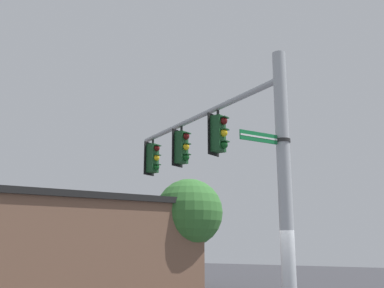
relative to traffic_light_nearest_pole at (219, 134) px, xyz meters
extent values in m
cylinder|color=#ADB2B7|center=(1.03, 2.40, -1.92)|extent=(0.32, 0.32, 6.74)
cylinder|color=#ADB2B7|center=(-0.42, -1.02, 0.78)|extent=(3.06, 6.91, 0.17)
cylinder|color=black|center=(0.00, -0.02, 0.61)|extent=(0.08, 0.08, 0.18)
cube|color=#194723|center=(0.00, -0.02, -0.01)|extent=(0.36, 0.30, 1.05)
sphere|color=#590F0F|center=(0.00, 0.17, 0.34)|extent=(0.22, 0.22, 0.22)
cube|color=#194723|center=(0.00, 0.19, 0.44)|extent=(0.24, 0.20, 0.03)
sphere|color=yellow|center=(0.00, 0.17, -0.01)|extent=(0.22, 0.22, 0.22)
cube|color=#194723|center=(0.00, 0.19, 0.09)|extent=(0.24, 0.20, 0.03)
sphere|color=#0F4C19|center=(0.00, 0.17, -0.36)|extent=(0.22, 0.22, 0.22)
cube|color=#194723|center=(0.00, 0.19, -0.26)|extent=(0.24, 0.20, 0.03)
cube|color=black|center=(0.00, -0.19, -0.01)|extent=(0.54, 0.03, 1.22)
cylinder|color=black|center=(-0.83, -1.97, 0.61)|extent=(0.08, 0.08, 0.18)
cube|color=#194723|center=(-0.83, -1.97, -0.01)|extent=(0.36, 0.30, 1.05)
sphere|color=#590F0F|center=(-0.83, -1.78, 0.34)|extent=(0.22, 0.22, 0.22)
cube|color=#194723|center=(-0.83, -1.76, 0.44)|extent=(0.24, 0.20, 0.03)
sphere|color=yellow|center=(-0.83, -1.78, -0.01)|extent=(0.22, 0.22, 0.22)
cube|color=#194723|center=(-0.83, -1.76, 0.09)|extent=(0.24, 0.20, 0.03)
sphere|color=#0F4C19|center=(-0.83, -1.78, -0.36)|extent=(0.22, 0.22, 0.22)
cube|color=#194723|center=(-0.83, -1.76, -0.26)|extent=(0.24, 0.20, 0.03)
cube|color=black|center=(-0.83, -2.14, -0.01)|extent=(0.54, 0.03, 1.22)
cylinder|color=black|center=(-1.66, -3.92, 0.61)|extent=(0.08, 0.08, 0.18)
cube|color=#194723|center=(-1.66, -3.92, -0.01)|extent=(0.36, 0.30, 1.05)
sphere|color=#590F0F|center=(-1.66, -3.73, 0.34)|extent=(0.22, 0.22, 0.22)
cube|color=#194723|center=(-1.66, -3.71, 0.44)|extent=(0.24, 0.20, 0.03)
sphere|color=yellow|center=(-1.66, -3.73, -0.01)|extent=(0.22, 0.22, 0.22)
cube|color=#194723|center=(-1.66, -3.71, 0.09)|extent=(0.24, 0.20, 0.03)
sphere|color=#0F4C19|center=(-1.66, -3.73, -0.36)|extent=(0.22, 0.22, 0.22)
cube|color=#194723|center=(-1.66, -3.71, -0.26)|extent=(0.24, 0.20, 0.03)
cube|color=black|center=(-1.66, -4.09, -0.01)|extent=(0.54, 0.03, 1.22)
cube|color=#147238|center=(1.68, 2.13, -0.75)|extent=(0.99, 0.44, 0.22)
cube|color=white|center=(1.68, 2.14, -0.75)|extent=(0.98, 0.42, 0.04)
cylinder|color=#262626|center=(1.03, 2.40, -0.75)|extent=(0.36, 0.36, 0.08)
cube|color=brown|center=(-4.58, -12.11, -3.18)|extent=(13.70, 11.37, 4.23)
cube|color=#193F1E|center=(-6.07, -15.97, -2.96)|extent=(10.20, 4.74, 0.30)
cube|color=black|center=(-4.58, -12.11, -0.91)|extent=(14.24, 11.82, 0.30)
cylinder|color=#4C3823|center=(-8.59, -7.34, -3.97)|extent=(0.40, 0.40, 2.66)
sphere|color=#387533|center=(-8.59, -7.34, -1.41)|extent=(3.52, 3.52, 3.52)
camera|label=1|loc=(10.41, 6.58, -3.13)|focal=41.59mm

